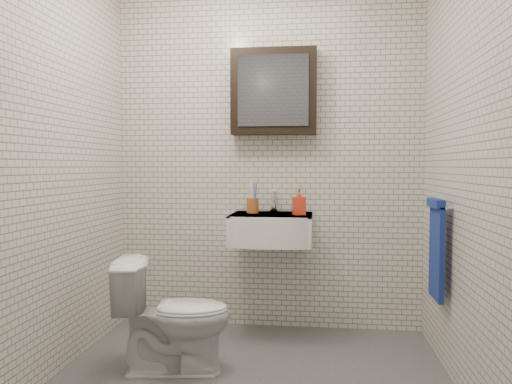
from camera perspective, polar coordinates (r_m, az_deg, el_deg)
ground at (r=2.88m, az=-0.82°, el=-21.06°), size 2.20×2.00×0.01m
room_shell at (r=2.64m, az=-0.84°, el=9.25°), size 2.22×2.02×2.51m
washbasin at (r=3.38m, az=1.73°, el=-4.18°), size 0.55×0.50×0.20m
faucet at (r=3.56m, az=2.03°, el=-1.21°), size 0.06×0.20×0.15m
mirror_cabinet at (r=3.58m, az=2.05°, el=11.36°), size 0.60×0.15×0.60m
towel_rail at (r=3.07m, az=19.96°, el=-5.70°), size 0.09×0.30×0.58m
toothbrush_cup at (r=3.48m, az=-0.39°, el=-1.45°), size 0.10×0.10×0.23m
soap_bottle at (r=3.36m, az=4.94°, el=-1.13°), size 0.10×0.10×0.17m
toilet at (r=2.98m, az=-9.38°, el=-13.68°), size 0.69×0.46×0.65m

